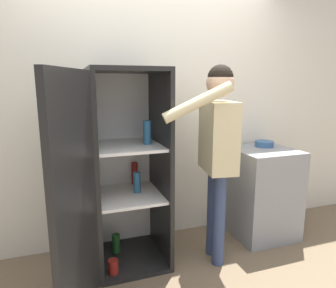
{
  "coord_description": "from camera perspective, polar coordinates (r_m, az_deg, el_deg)",
  "views": [
    {
      "loc": [
        -0.78,
        -1.81,
        1.54
      ],
      "look_at": [
        0.05,
        0.6,
        1.02
      ],
      "focal_mm": 32.0,
      "sensor_mm": 36.0,
      "label": 1
    }
  ],
  "objects": [
    {
      "name": "wall_back",
      "position": [
        2.91,
        -3.33,
        6.18
      ],
      "size": [
        7.0,
        0.06,
        2.55
      ],
      "color": "silver",
      "rests_on": "ground_plane"
    },
    {
      "name": "bowl",
      "position": [
        3.24,
        17.84,
        0.03
      ],
      "size": [
        0.19,
        0.19,
        0.06
      ],
      "color": "#335B8E",
      "rests_on": "counter"
    },
    {
      "name": "counter",
      "position": [
        3.24,
        17.32,
        -8.73
      ],
      "size": [
        0.59,
        0.61,
        0.9
      ],
      "color": "gray",
      "rests_on": "ground_plane"
    },
    {
      "name": "refrigerator",
      "position": [
        2.47,
        -9.52,
        -5.57
      ],
      "size": [
        0.9,
        1.2,
        1.66
      ],
      "color": "black",
      "rests_on": "ground_plane"
    },
    {
      "name": "person",
      "position": [
        2.51,
        9.37,
        0.93
      ],
      "size": [
        0.69,
        0.53,
        1.69
      ],
      "color": "#384770",
      "rests_on": "ground_plane"
    }
  ]
}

